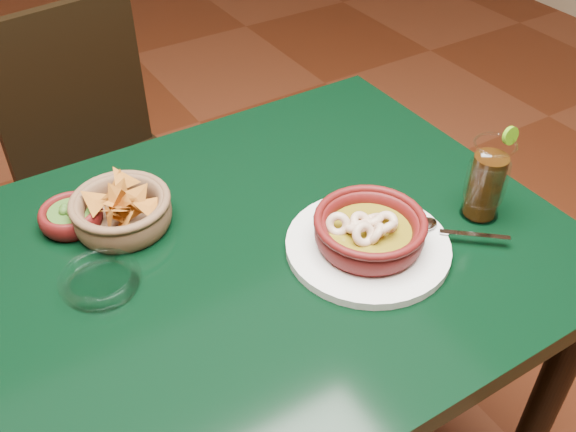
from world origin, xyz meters
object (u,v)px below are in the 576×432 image
shrimp_plate (369,234)px  chip_basket (122,211)px  cola_drink (486,181)px  dining_table (212,309)px  dining_chair (107,171)px

shrimp_plate → chip_basket: (-0.32, 0.27, -0.00)m
cola_drink → dining_table: bearing=164.3°
dining_chair → shrimp_plate: bearing=-75.6°
dining_chair → shrimp_plate: 0.88m
dining_table → dining_chair: 0.72m
dining_table → cola_drink: 0.52m
dining_table → chip_basket: bearing=113.7°
dining_chair → dining_table: bearing=-93.0°
dining_chair → chip_basket: (-0.11, -0.54, 0.29)m
shrimp_plate → chip_basket: bearing=139.4°
shrimp_plate → chip_basket: chip_basket is taller
dining_chair → cola_drink: bearing=-62.7°
dining_chair → shrimp_plate: size_ratio=2.62×
dining_chair → chip_basket: size_ratio=4.43×
dining_table → shrimp_plate: (0.24, -0.10, 0.13)m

